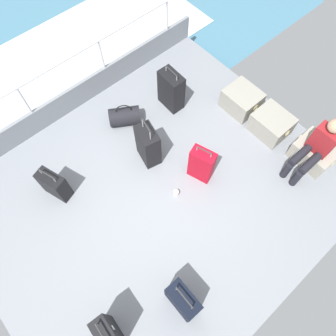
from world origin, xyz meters
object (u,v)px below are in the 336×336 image
at_px(suitcase_4, 183,301).
at_px(suitcase_3, 201,164).
at_px(cargo_crate_0, 242,100).
at_px(passenger_seated, 317,147).
at_px(duffel_bag, 125,116).
at_px(cargo_crate_2, 314,153).
at_px(suitcase_2, 148,145).
at_px(cargo_crate_1, 271,124).
at_px(suitcase_0, 171,90).
at_px(suitcase_1, 54,185).
at_px(paper_cup, 176,193).
at_px(suitcase_5, 108,333).

bearing_deg(suitcase_4, suitcase_3, 129.10).
relative_size(cargo_crate_0, passenger_seated, 0.57).
bearing_deg(cargo_crate_0, duffel_bag, -122.43).
relative_size(cargo_crate_0, duffel_bag, 1.03).
bearing_deg(cargo_crate_2, suitcase_3, -122.13).
height_order(passenger_seated, suitcase_2, passenger_seated).
relative_size(cargo_crate_1, suitcase_3, 0.82).
distance_m(cargo_crate_1, duffel_bag, 2.38).
bearing_deg(cargo_crate_2, suitcase_0, -157.54).
bearing_deg(suitcase_1, cargo_crate_2, 57.09).
distance_m(suitcase_0, suitcase_1, 2.36).
distance_m(passenger_seated, suitcase_4, 2.79).
relative_size(cargo_crate_2, suitcase_0, 0.80).
distance_m(suitcase_0, suitcase_3, 1.43).
relative_size(suitcase_2, suitcase_4, 1.30).
bearing_deg(paper_cup, suitcase_5, -64.74).
height_order(passenger_seated, suitcase_5, passenger_seated).
distance_m(passenger_seated, duffel_bag, 2.96).
bearing_deg(suitcase_1, suitcase_4, 8.20).
xyz_separation_m(cargo_crate_2, suitcase_2, (-1.70, -1.89, 0.17)).
bearing_deg(passenger_seated, suitcase_1, -124.36).
relative_size(passenger_seated, suitcase_0, 1.32).
height_order(passenger_seated, suitcase_1, passenger_seated).
height_order(suitcase_3, duffel_bag, suitcase_3).
xyz_separation_m(passenger_seated, paper_cup, (-0.94, -1.83, -0.49)).
bearing_deg(suitcase_2, cargo_crate_2, 48.01).
bearing_deg(cargo_crate_2, passenger_seated, -90.00).
distance_m(cargo_crate_0, suitcase_4, 3.29).
xyz_separation_m(suitcase_2, suitcase_5, (1.62, -1.94, 0.01)).
distance_m(cargo_crate_0, suitcase_2, 1.82).
bearing_deg(suitcase_3, suitcase_1, -123.55).
distance_m(cargo_crate_0, duffel_bag, 1.97).
height_order(suitcase_5, duffel_bag, suitcase_5).
height_order(cargo_crate_1, suitcase_4, suitcase_4).
xyz_separation_m(suitcase_1, suitcase_3, (1.18, 1.78, 0.07)).
height_order(cargo_crate_2, suitcase_4, suitcase_4).
xyz_separation_m(suitcase_0, suitcase_5, (2.18, -2.89, 0.01)).
distance_m(cargo_crate_1, passenger_seated, 0.86).
bearing_deg(cargo_crate_0, passenger_seated, -3.19).
height_order(cargo_crate_2, paper_cup, cargo_crate_2).
height_order(suitcase_4, paper_cup, suitcase_4).
distance_m(cargo_crate_1, suitcase_3, 1.43).
bearing_deg(suitcase_3, cargo_crate_2, 57.87).
relative_size(suitcase_0, suitcase_3, 1.05).
relative_size(suitcase_0, suitcase_2, 0.89).
relative_size(suitcase_5, paper_cup, 8.21).
xyz_separation_m(passenger_seated, suitcase_3, (-0.95, -1.33, -0.21)).
relative_size(cargo_crate_2, suitcase_5, 0.77).
distance_m(cargo_crate_1, suitcase_4, 3.03).
relative_size(suitcase_1, suitcase_3, 0.85).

